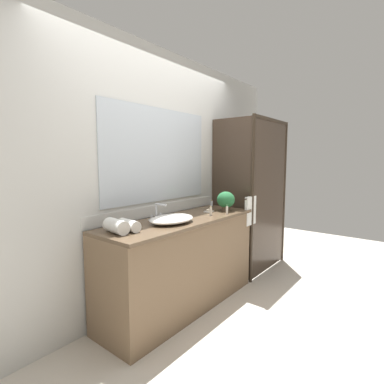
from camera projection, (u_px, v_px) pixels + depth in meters
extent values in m
plane|color=beige|center=(183.00, 305.00, 2.95)|extent=(8.00, 8.00, 0.00)
cube|color=silver|center=(157.00, 177.00, 3.02)|extent=(4.40, 0.05, 2.60)
cube|color=silver|center=(160.00, 210.00, 3.04)|extent=(1.80, 0.01, 0.11)
cube|color=silver|center=(159.00, 155.00, 2.97)|extent=(1.44, 0.01, 0.95)
cube|color=brown|center=(182.00, 264.00, 2.91)|extent=(1.80, 0.56, 0.87)
cube|color=brown|center=(183.00, 220.00, 2.85)|extent=(1.80, 0.58, 0.03)
cylinder|color=#2D2319|center=(284.00, 193.00, 4.19)|extent=(0.04, 0.04, 2.00)
cylinder|color=#2D2319|center=(252.00, 200.00, 3.41)|extent=(0.04, 0.04, 2.00)
cube|color=#2D2319|center=(272.00, 120.00, 3.69)|extent=(1.00, 0.04, 0.04)
cube|color=#382B21|center=(270.00, 196.00, 3.80)|extent=(0.96, 0.01, 1.96)
cube|color=#382B21|center=(231.00, 198.00, 3.59)|extent=(0.01, 0.57, 1.96)
cylinder|color=#2D2319|center=(251.00, 198.00, 3.40)|extent=(0.32, 0.02, 0.02)
cube|color=white|center=(250.00, 211.00, 3.41)|extent=(0.22, 0.04, 0.34)
ellipsoid|color=white|center=(172.00, 219.00, 2.66)|extent=(0.47, 0.34, 0.07)
cube|color=silver|center=(156.00, 219.00, 2.78)|extent=(0.17, 0.04, 0.02)
cylinder|color=silver|center=(156.00, 211.00, 2.77)|extent=(0.02, 0.02, 0.14)
cylinder|color=silver|center=(161.00, 205.00, 2.73)|extent=(0.02, 0.13, 0.02)
cylinder|color=silver|center=(152.00, 217.00, 2.73)|extent=(0.02, 0.02, 0.04)
cylinder|color=silver|center=(161.00, 215.00, 2.83)|extent=(0.02, 0.02, 0.04)
cylinder|color=#473828|center=(226.00, 209.00, 3.28)|extent=(0.10, 0.10, 0.05)
ellipsoid|color=#256437|center=(226.00, 200.00, 3.26)|extent=(0.20, 0.20, 0.18)
cube|color=silver|center=(209.00, 211.00, 3.21)|extent=(0.10, 0.07, 0.01)
ellipsoid|color=beige|center=(209.00, 210.00, 3.21)|extent=(0.07, 0.04, 0.02)
cylinder|color=silver|center=(211.00, 211.00, 3.00)|extent=(0.03, 0.03, 0.09)
cylinder|color=#9E895B|center=(211.00, 207.00, 3.00)|extent=(0.02, 0.02, 0.01)
cylinder|color=silver|center=(212.00, 204.00, 3.61)|extent=(0.02, 0.02, 0.07)
cylinder|color=#9E895B|center=(212.00, 201.00, 3.61)|extent=(0.02, 0.02, 0.01)
cylinder|color=silver|center=(227.00, 210.00, 3.09)|extent=(0.02, 0.02, 0.08)
cylinder|color=#2D6638|center=(227.00, 205.00, 3.08)|extent=(0.02, 0.02, 0.02)
cylinder|color=white|center=(116.00, 226.00, 2.27)|extent=(0.14, 0.24, 0.11)
cylinder|color=white|center=(129.00, 225.00, 2.35)|extent=(0.12, 0.22, 0.09)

